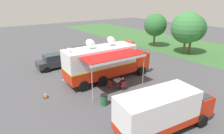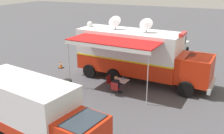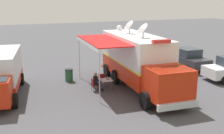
% 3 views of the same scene
% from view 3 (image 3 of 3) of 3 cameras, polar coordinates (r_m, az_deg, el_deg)
% --- Properties ---
extents(ground_plane, '(100.00, 100.00, 0.00)m').
position_cam_3_polar(ground_plane, '(20.20, 4.53, -3.48)').
color(ground_plane, '#47474C').
extents(lot_stripe, '(0.38, 4.80, 0.01)m').
position_cam_3_polar(lot_stripe, '(21.97, 8.85, -2.16)').
color(lot_stripe, silver).
rests_on(lot_stripe, ground).
extents(command_truck, '(5.17, 9.61, 4.53)m').
position_cam_3_polar(command_truck, '(19.03, 5.43, 1.48)').
color(command_truck, red).
rests_on(command_truck, ground).
extents(folding_table, '(0.84, 0.84, 0.73)m').
position_cam_3_polar(folding_table, '(18.70, -1.23, -2.72)').
color(folding_table, silver).
rests_on(folding_table, ground).
extents(water_bottle, '(0.07, 0.07, 0.22)m').
position_cam_3_polar(water_bottle, '(18.60, -0.96, -2.29)').
color(water_bottle, '#4C99D8').
rests_on(water_bottle, folding_table).
extents(folding_chair_at_table, '(0.51, 0.51, 0.87)m').
position_cam_3_polar(folding_chair_at_table, '(18.57, -3.64, -3.38)').
color(folding_chair_at_table, maroon).
rests_on(folding_chair_at_table, ground).
extents(folding_chair_beside_table, '(0.51, 0.51, 0.87)m').
position_cam_3_polar(folding_chair_beside_table, '(19.53, -1.96, -2.49)').
color(folding_chair_beside_table, maroon).
rests_on(folding_chair_beside_table, ground).
extents(seated_responder, '(0.68, 0.57, 1.25)m').
position_cam_3_polar(seated_responder, '(18.58, -3.08, -2.92)').
color(seated_responder, black).
rests_on(seated_responder, ground).
extents(trash_bin, '(0.57, 0.57, 0.91)m').
position_cam_3_polar(trash_bin, '(20.95, -8.68, -1.66)').
color(trash_bin, '#235B33').
rests_on(trash_bin, ground).
extents(traffic_cone, '(0.36, 0.36, 0.58)m').
position_cam_3_polar(traffic_cone, '(25.17, -1.78, 0.72)').
color(traffic_cone, black).
rests_on(traffic_cone, ground).
extents(support_truck, '(3.15, 7.04, 2.70)m').
position_cam_3_polar(support_truck, '(18.93, -21.62, -1.28)').
color(support_truck, white).
rests_on(support_truck, ground).
extents(car_far_corner, '(2.07, 4.23, 1.76)m').
position_cam_3_polar(car_far_corner, '(25.29, 15.06, 1.70)').
color(car_far_corner, '#2D2D33').
rests_on(car_far_corner, ground).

